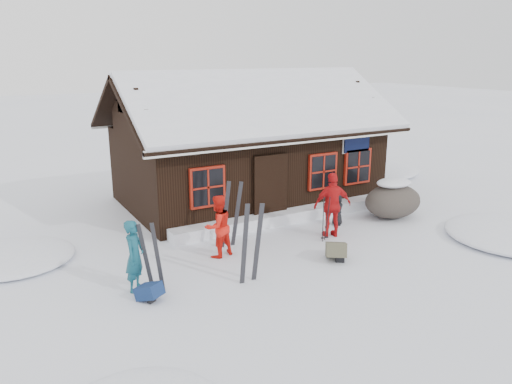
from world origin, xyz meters
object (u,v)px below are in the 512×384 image
ski_pair_left (251,244)px  skier_orange_right (332,205)px  backpack_blue (149,294)px  backpack_olive (336,253)px  skier_orange_left (218,226)px  boulder (393,200)px  skier_teal (135,256)px  ski_poles (325,220)px  skier_crouched (338,209)px

ski_pair_left → skier_orange_right: bearing=32.9°
backpack_blue → backpack_olive: backpack_olive is taller
skier_orange_right → backpack_blue: 5.70m
skier_orange_left → boulder: size_ratio=0.84×
skier_orange_left → backpack_olive: size_ratio=2.46×
skier_orange_right → ski_pair_left: size_ratio=0.98×
skier_teal → ski_poles: 5.28m
skier_teal → backpack_olive: bearing=-59.5°
ski_poles → backpack_olive: bearing=-115.2°
boulder → ski_poles: (-3.03, -0.60, 0.04)m
ski_pair_left → backpack_olive: size_ratio=2.88×
skier_teal → skier_crouched: size_ratio=1.64×
skier_orange_left → ski_poles: 2.99m
skier_orange_left → skier_orange_right: (3.31, -0.26, 0.12)m
skier_orange_right → boulder: size_ratio=0.97×
skier_crouched → ski_pair_left: bearing=166.4°
boulder → backpack_blue: 8.38m
skier_orange_right → backpack_blue: (-5.53, -1.16, -0.76)m
ski_pair_left → ski_poles: size_ratio=1.46×
ski_poles → skier_orange_left: bearing=171.9°
ski_poles → ski_pair_left: bearing=-157.5°
skier_teal → ski_pair_left: ski_pair_left is taller
skier_orange_left → boulder: bearing=167.9°
skier_teal → ski_poles: skier_teal is taller
skier_teal → skier_orange_right: skier_orange_right is taller
skier_teal → skier_orange_left: bearing=-30.4°
skier_teal → backpack_olive: skier_teal is taller
skier_orange_right → skier_crouched: 1.14m
ski_pair_left → backpack_olive: (2.37, 0.02, -0.69)m
skier_orange_right → skier_orange_left: bearing=10.9°
ski_pair_left → backpack_olive: ski_pair_left is taller
ski_pair_left → backpack_olive: bearing=10.7°
skier_teal → skier_orange_left: size_ratio=0.99×
boulder → skier_orange_left: bearing=-178.3°
skier_teal → boulder: bearing=-43.1°
skier_orange_left → backpack_olive: bearing=132.3°
backpack_blue → backpack_olive: size_ratio=0.78×
skier_orange_left → ski_pair_left: bearing=77.2°
skier_teal → ski_poles: bearing=-45.6°
boulder → skier_crouched: bearing=171.7°
ski_pair_left → ski_poles: bearing=32.7°
backpack_blue → backpack_olive: 4.62m
ski_poles → skier_teal: bearing=-175.7°
skier_crouched → boulder: (1.91, -0.28, 0.08)m
ski_pair_left → backpack_olive: 2.47m
skier_crouched → backpack_blue: (-6.30, -1.87, -0.34)m
ski_pair_left → backpack_blue: (-2.25, 0.22, -0.73)m
ski_pair_left → skier_crouched: bearing=37.4°
skier_orange_left → backpack_olive: (2.40, -1.61, -0.61)m
backpack_olive → skier_crouched: bearing=85.2°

